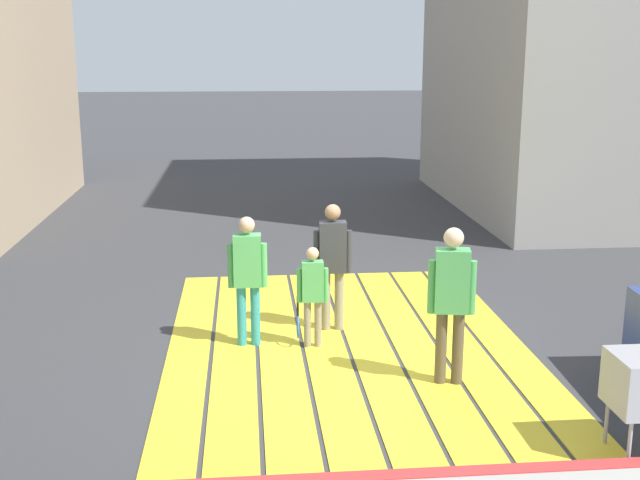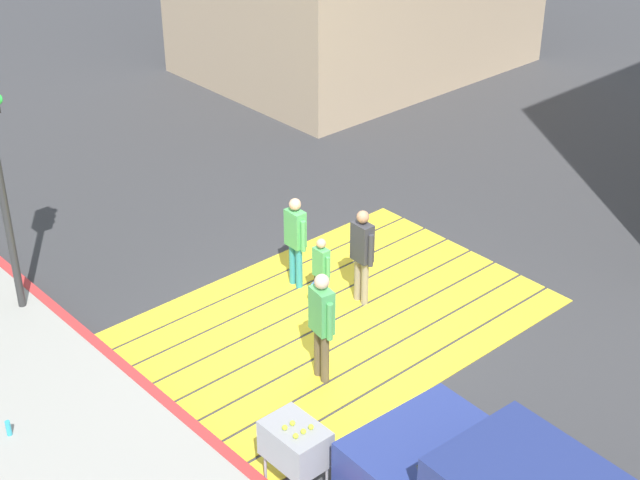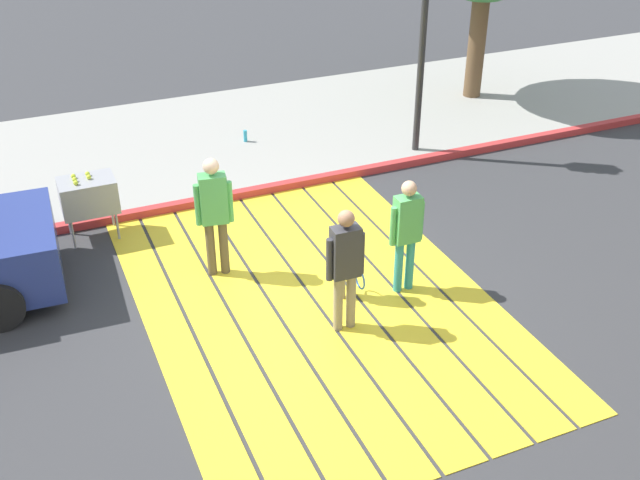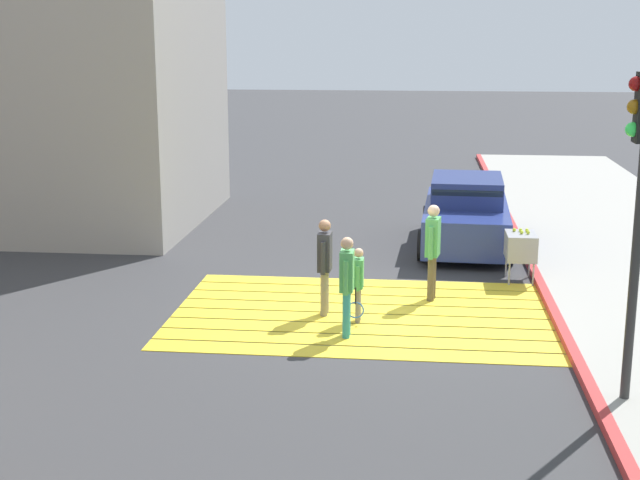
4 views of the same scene
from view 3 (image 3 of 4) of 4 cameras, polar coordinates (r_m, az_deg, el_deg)
ground_plane at (r=10.08m, az=-0.30°, el=-4.71°), size 120.00×120.00×0.00m
crosswalk_stripes at (r=10.08m, az=-0.30°, el=-4.68°), size 6.40×4.35×0.01m
sidewalk_west at (r=14.73m, az=-8.91°, el=7.19°), size 4.80×40.00×0.12m
curb_painted at (r=12.67m, az=-6.06°, el=3.39°), size 0.16×40.00×0.13m
tennis_ball_cart at (r=11.69m, az=-16.84°, el=3.19°), size 0.56×0.80×1.02m
water_bottle at (r=14.47m, az=-5.57°, el=7.70°), size 0.07×0.07×0.22m
pedestrian_adult_lead at (r=9.11m, az=1.89°, el=-1.66°), size 0.23×0.49×1.66m
pedestrian_adult_trailing at (r=10.25m, az=-7.86°, el=2.31°), size 0.28×0.50×1.74m
pedestrian_adult_side at (r=9.91m, az=6.45°, el=0.85°), size 0.21×0.48×1.62m
pedestrian_child_with_racket at (r=9.81m, az=2.09°, el=-0.87°), size 0.28×0.38×1.26m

